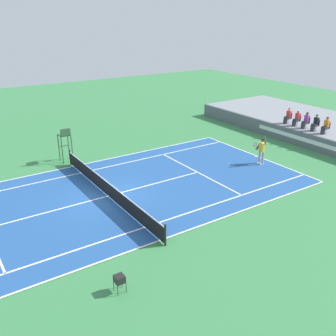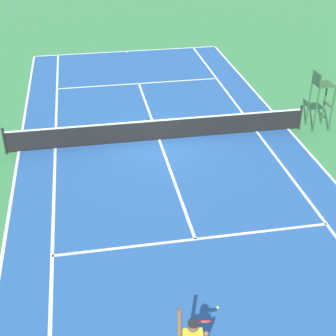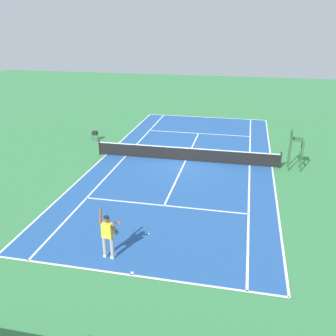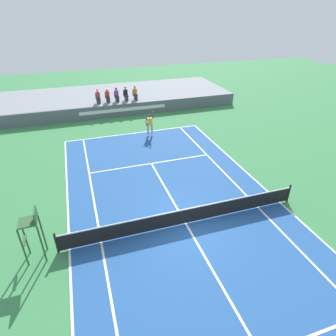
{
  "view_description": "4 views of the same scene",
  "coord_description": "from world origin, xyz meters",
  "px_view_note": "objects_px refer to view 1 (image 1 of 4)",
  "views": [
    {
      "loc": [
        18.0,
        -7.85,
        9.51
      ],
      "look_at": [
        0.35,
        3.85,
        1.0
      ],
      "focal_mm": 40.55,
      "sensor_mm": 36.0,
      "label": 1
    },
    {
      "loc": [
        2.83,
        17.48,
        9.19
      ],
      "look_at": [
        0.35,
        3.85,
        1.0
      ],
      "focal_mm": 53.0,
      "sensor_mm": 36.0,
      "label": 2
    },
    {
      "loc": [
        -3.58,
        22.24,
        8.57
      ],
      "look_at": [
        0.35,
        3.85,
        1.0
      ],
      "focal_mm": 39.39,
      "sensor_mm": 36.0,
      "label": 3
    },
    {
      "loc": [
        -4.21,
        -10.0,
        9.4
      ],
      "look_at": [
        0.35,
        3.85,
        1.0
      ],
      "focal_mm": 30.58,
      "sensor_mm": 36.0,
      "label": 4
    }
  ],
  "objects_px": {
    "umpire_chair": "(65,140)",
    "spectator_seated_4": "(326,126)",
    "ball_hopper": "(119,279)",
    "tennis_ball": "(229,164)",
    "spectator_seated_2": "(306,121)",
    "spectator_seated_1": "(297,118)",
    "tennis_player": "(262,150)",
    "spectator_seated_3": "(315,123)",
    "spectator_seated_0": "(288,116)"
  },
  "relations": [
    {
      "from": "spectator_seated_1",
      "to": "spectator_seated_0",
      "type": "bearing_deg",
      "value": 180.0
    },
    {
      "from": "spectator_seated_0",
      "to": "ball_hopper",
      "type": "bearing_deg",
      "value": -64.72
    },
    {
      "from": "tennis_player",
      "to": "ball_hopper",
      "type": "distance_m",
      "value": 15.44
    },
    {
      "from": "spectator_seated_1",
      "to": "umpire_chair",
      "type": "relative_size",
      "value": 0.52
    },
    {
      "from": "spectator_seated_2",
      "to": "tennis_player",
      "type": "bearing_deg",
      "value": -76.76
    },
    {
      "from": "spectator_seated_2",
      "to": "spectator_seated_3",
      "type": "height_order",
      "value": "same"
    },
    {
      "from": "spectator_seated_0",
      "to": "spectator_seated_1",
      "type": "xyz_separation_m",
      "value": [
        0.9,
        0.0,
        0.0
      ]
    },
    {
      "from": "spectator_seated_2",
      "to": "spectator_seated_4",
      "type": "relative_size",
      "value": 1.0
    },
    {
      "from": "tennis_ball",
      "to": "ball_hopper",
      "type": "relative_size",
      "value": 0.1
    },
    {
      "from": "spectator_seated_0",
      "to": "spectator_seated_3",
      "type": "height_order",
      "value": "same"
    },
    {
      "from": "spectator_seated_4",
      "to": "ball_hopper",
      "type": "height_order",
      "value": "spectator_seated_4"
    },
    {
      "from": "spectator_seated_4",
      "to": "ball_hopper",
      "type": "relative_size",
      "value": 1.81
    },
    {
      "from": "ball_hopper",
      "to": "tennis_ball",
      "type": "bearing_deg",
      "value": 121.62
    },
    {
      "from": "tennis_ball",
      "to": "spectator_seated_2",
      "type": "bearing_deg",
      "value": 92.96
    },
    {
      "from": "spectator_seated_2",
      "to": "ball_hopper",
      "type": "relative_size",
      "value": 1.81
    },
    {
      "from": "tennis_player",
      "to": "tennis_ball",
      "type": "relative_size",
      "value": 30.63
    },
    {
      "from": "spectator_seated_3",
      "to": "umpire_chair",
      "type": "bearing_deg",
      "value": -112.44
    },
    {
      "from": "spectator_seated_0",
      "to": "tennis_ball",
      "type": "bearing_deg",
      "value": -75.22
    },
    {
      "from": "spectator_seated_1",
      "to": "umpire_chair",
      "type": "height_order",
      "value": "spectator_seated_1"
    },
    {
      "from": "tennis_player",
      "to": "spectator_seated_4",
      "type": "bearing_deg",
      "value": 87.45
    },
    {
      "from": "spectator_seated_2",
      "to": "tennis_player",
      "type": "relative_size",
      "value": 0.61
    },
    {
      "from": "spectator_seated_0",
      "to": "spectator_seated_1",
      "type": "bearing_deg",
      "value": 0.0
    },
    {
      "from": "umpire_chair",
      "to": "spectator_seated_0",
      "type": "bearing_deg",
      "value": 75.41
    },
    {
      "from": "spectator_seated_3",
      "to": "ball_hopper",
      "type": "xyz_separation_m",
      "value": [
        7.03,
        -20.53,
        -1.22
      ]
    },
    {
      "from": "spectator_seated_4",
      "to": "tennis_ball",
      "type": "bearing_deg",
      "value": -99.36
    },
    {
      "from": "spectator_seated_4",
      "to": "umpire_chair",
      "type": "xyz_separation_m",
      "value": [
        -8.14,
        -17.47,
        -0.23
      ]
    },
    {
      "from": "umpire_chair",
      "to": "ball_hopper",
      "type": "xyz_separation_m",
      "value": [
        14.24,
        -3.06,
        -0.98
      ]
    },
    {
      "from": "spectator_seated_1",
      "to": "spectator_seated_4",
      "type": "bearing_deg",
      "value": 0.0
    },
    {
      "from": "spectator_seated_1",
      "to": "ball_hopper",
      "type": "distance_m",
      "value": 22.37
    },
    {
      "from": "spectator_seated_3",
      "to": "spectator_seated_2",
      "type": "bearing_deg",
      "value": 180.0
    },
    {
      "from": "tennis_player",
      "to": "spectator_seated_0",
      "type": "bearing_deg",
      "value": 116.99
    },
    {
      "from": "spectator_seated_3",
      "to": "spectator_seated_4",
      "type": "xyz_separation_m",
      "value": [
        0.92,
        0.0,
        0.0
      ]
    },
    {
      "from": "spectator_seated_4",
      "to": "umpire_chair",
      "type": "height_order",
      "value": "spectator_seated_4"
    },
    {
      "from": "spectator_seated_2",
      "to": "umpire_chair",
      "type": "height_order",
      "value": "spectator_seated_2"
    },
    {
      "from": "spectator_seated_1",
      "to": "tennis_player",
      "type": "relative_size",
      "value": 0.61
    },
    {
      "from": "spectator_seated_2",
      "to": "spectator_seated_3",
      "type": "distance_m",
      "value": 0.89
    },
    {
      "from": "tennis_player",
      "to": "umpire_chair",
      "type": "height_order",
      "value": "umpire_chair"
    },
    {
      "from": "spectator_seated_0",
      "to": "umpire_chair",
      "type": "relative_size",
      "value": 0.52
    },
    {
      "from": "spectator_seated_0",
      "to": "spectator_seated_4",
      "type": "distance_m",
      "value": 3.59
    },
    {
      "from": "spectator_seated_2",
      "to": "tennis_ball",
      "type": "xyz_separation_m",
      "value": [
        0.43,
        -8.37,
        -1.75
      ]
    },
    {
      "from": "tennis_player",
      "to": "umpire_chair",
      "type": "distance_m",
      "value": 13.52
    },
    {
      "from": "spectator_seated_1",
      "to": "ball_hopper",
      "type": "height_order",
      "value": "spectator_seated_1"
    },
    {
      "from": "spectator_seated_1",
      "to": "spectator_seated_2",
      "type": "relative_size",
      "value": 1.0
    },
    {
      "from": "spectator_seated_1",
      "to": "spectator_seated_2",
      "type": "bearing_deg",
      "value": 0.0
    },
    {
      "from": "spectator_seated_2",
      "to": "tennis_ball",
      "type": "relative_size",
      "value": 18.6
    },
    {
      "from": "spectator_seated_1",
      "to": "umpire_chair",
      "type": "xyz_separation_m",
      "value": [
        -5.45,
        -17.47,
        -0.23
      ]
    },
    {
      "from": "umpire_chair",
      "to": "spectator_seated_4",
      "type": "bearing_deg",
      "value": 65.03
    },
    {
      "from": "tennis_player",
      "to": "ball_hopper",
      "type": "relative_size",
      "value": 2.98
    },
    {
      "from": "spectator_seated_3",
      "to": "tennis_player",
      "type": "bearing_deg",
      "value": -84.42
    },
    {
      "from": "ball_hopper",
      "to": "spectator_seated_1",
      "type": "bearing_deg",
      "value": 113.19
    }
  ]
}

